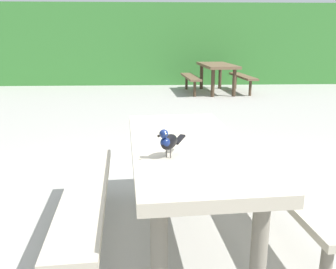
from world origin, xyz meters
name	(u,v)px	position (x,y,z in m)	size (l,w,h in m)	color
ground_plane	(185,225)	(0.00, 0.00, 0.00)	(60.00, 60.00, 0.00)	#A3A099
hedge_wall	(159,44)	(0.00, 9.18, 1.19)	(28.00, 1.48, 2.38)	#387A33
picnic_table_foreground	(187,168)	(-0.01, -0.21, 0.56)	(1.80, 1.85, 0.74)	#B2A893
bird_grackle	(168,141)	(-0.16, -0.53, 0.84)	(0.18, 0.25, 0.18)	black
picnic_table_mid_left	(217,71)	(1.46, 6.91, 0.56)	(1.78, 1.84, 0.74)	brown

